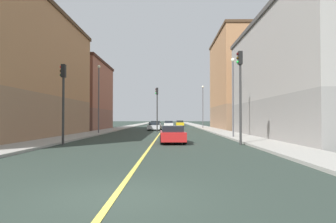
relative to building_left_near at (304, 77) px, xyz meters
The scene contains 19 objects.
ground_plane 25.35m from the building_left_near, 123.63° to the right, with size 400.00×400.00×0.00m, color #2A362F.
sidewalk_left 29.54m from the building_left_near, 101.42° to the left, with size 2.88×168.00×0.15m, color #9E9B93.
sidewalk_right 36.15m from the building_left_near, 127.25° to the left, with size 2.88×168.00×0.15m, color #9E9B93.
lane_center_stripe 32.05m from the building_left_near, 115.70° to the left, with size 0.16×154.00×0.01m, color #E5D14C.
building_left_near is the anchor object (origin of this frame).
building_left_mid 24.35m from the building_left_near, 90.00° to the left, with size 8.91×17.93×16.24m.
building_right_corner 27.39m from the building_left_near, behind, with size 8.91×25.52×12.45m.
building_right_midblock 33.98m from the building_left_near, 143.64° to the left, with size 8.91×14.56×10.98m.
traffic_light_left_near 10.50m from the building_left_near, 137.00° to the right, with size 0.40×0.32×6.45m.
traffic_light_right_near 21.12m from the building_left_near, 160.30° to the right, with size 0.40×0.32×5.56m.
traffic_light_median_far 18.87m from the building_left_near, 139.09° to the left, with size 0.40×0.32×5.96m.
street_lamp_left_near 6.68m from the building_left_near, behind, with size 0.36×0.36×7.29m.
street_lamp_right_near 21.96m from the building_left_near, 161.23° to the left, with size 0.36×0.36×7.95m.
street_lamp_left_far 26.51m from the building_left_near, 104.39° to the left, with size 0.36×0.36×7.56m.
car_red 14.36m from the building_left_near, 155.52° to the right, with size 1.95×4.05×1.29m.
car_white 37.23m from the building_left_near, 110.20° to the left, with size 1.96×4.19×1.34m.
car_silver 24.37m from the building_left_near, 128.47° to the left, with size 2.09×4.33×1.27m.
car_black 32.28m from the building_left_near, 118.42° to the left, with size 2.08×4.53×1.38m.
car_yellow 44.74m from the building_left_near, 103.23° to the left, with size 1.94×4.50×1.38m.
Camera 1 is at (1.30, -6.82, 1.81)m, focal length 31.68 mm.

